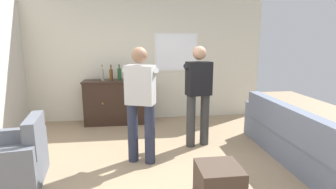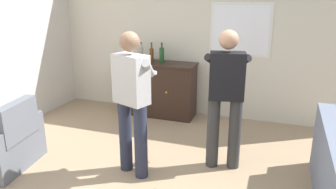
{
  "view_description": "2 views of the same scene",
  "coord_description": "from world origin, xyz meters",
  "px_view_note": "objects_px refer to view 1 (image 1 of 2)",
  "views": [
    {
      "loc": [
        -0.31,
        -3.26,
        1.77
      ],
      "look_at": [
        0.17,
        0.42,
        1.0
      ],
      "focal_mm": 28.0,
      "sensor_mm": 36.0,
      "label": 1
    },
    {
      "loc": [
        1.33,
        -2.78,
        2.06
      ],
      "look_at": [
        0.14,
        0.54,
        0.97
      ],
      "focal_mm": 35.0,
      "sensor_mm": 36.0,
      "label": 2
    }
  ],
  "objects_px": {
    "armchair": "(17,162)",
    "person_standing_right": "(198,91)",
    "bottle_spirits_clear": "(102,75)",
    "ottoman": "(219,182)",
    "couch": "(295,141)",
    "sideboard_cabinet": "(117,102)",
    "bottle_liquor_amber": "(111,74)",
    "bottle_wine_green": "(119,74)",
    "person_standing_left": "(141,100)"
  },
  "relations": [
    {
      "from": "bottle_liquor_amber",
      "to": "person_standing_left",
      "type": "xyz_separation_m",
      "value": [
        0.56,
        -1.93,
        -0.13
      ]
    },
    {
      "from": "bottle_wine_green",
      "to": "bottle_liquor_amber",
      "type": "height_order",
      "value": "same"
    },
    {
      "from": "sideboard_cabinet",
      "to": "person_standing_left",
      "type": "relative_size",
      "value": 0.81
    },
    {
      "from": "couch",
      "to": "person_standing_right",
      "type": "distance_m",
      "value": 1.63
    },
    {
      "from": "couch",
      "to": "person_standing_right",
      "type": "relative_size",
      "value": 1.51
    },
    {
      "from": "sideboard_cabinet",
      "to": "armchair",
      "type": "bearing_deg",
      "value": -114.84
    },
    {
      "from": "ottoman",
      "to": "person_standing_left",
      "type": "xyz_separation_m",
      "value": [
        -0.83,
        1.06,
        0.74
      ]
    },
    {
      "from": "couch",
      "to": "bottle_spirits_clear",
      "type": "xyz_separation_m",
      "value": [
        -2.97,
        2.23,
        0.73
      ]
    },
    {
      "from": "armchair",
      "to": "ottoman",
      "type": "height_order",
      "value": "armchair"
    },
    {
      "from": "person_standing_right",
      "to": "bottle_spirits_clear",
      "type": "bearing_deg",
      "value": 140.4
    },
    {
      "from": "bottle_liquor_amber",
      "to": "person_standing_left",
      "type": "bearing_deg",
      "value": -73.83
    },
    {
      "from": "sideboard_cabinet",
      "to": "bottle_wine_green",
      "type": "relative_size",
      "value": 4.14
    },
    {
      "from": "armchair",
      "to": "bottle_liquor_amber",
      "type": "height_order",
      "value": "bottle_liquor_amber"
    },
    {
      "from": "bottle_liquor_amber",
      "to": "bottle_spirits_clear",
      "type": "bearing_deg",
      "value": -175.71
    },
    {
      "from": "bottle_spirits_clear",
      "to": "person_standing_right",
      "type": "relative_size",
      "value": 0.19
    },
    {
      "from": "sideboard_cabinet",
      "to": "bottle_liquor_amber",
      "type": "bearing_deg",
      "value": 171.68
    },
    {
      "from": "bottle_liquor_amber",
      "to": "sideboard_cabinet",
      "type": "bearing_deg",
      "value": -8.32
    },
    {
      "from": "couch",
      "to": "person_standing_left",
      "type": "distance_m",
      "value": 2.33
    },
    {
      "from": "person_standing_right",
      "to": "bottle_liquor_amber",
      "type": "bearing_deg",
      "value": 136.94
    },
    {
      "from": "person_standing_left",
      "to": "bottle_wine_green",
      "type": "bearing_deg",
      "value": 101.22
    },
    {
      "from": "bottle_liquor_amber",
      "to": "person_standing_right",
      "type": "bearing_deg",
      "value": -43.06
    },
    {
      "from": "bottle_liquor_amber",
      "to": "ottoman",
      "type": "height_order",
      "value": "bottle_liquor_amber"
    },
    {
      "from": "bottle_wine_green",
      "to": "ottoman",
      "type": "xyz_separation_m",
      "value": [
        1.22,
        -3.04,
        -0.87
      ]
    },
    {
      "from": "bottle_spirits_clear",
      "to": "person_standing_right",
      "type": "bearing_deg",
      "value": -39.6
    },
    {
      "from": "ottoman",
      "to": "couch",
      "type": "bearing_deg",
      "value": 28.07
    },
    {
      "from": "person_standing_left",
      "to": "person_standing_right",
      "type": "relative_size",
      "value": 1.0
    },
    {
      "from": "bottle_wine_green",
      "to": "bottle_liquor_amber",
      "type": "xyz_separation_m",
      "value": [
        -0.17,
        -0.04,
        -0.0
      ]
    },
    {
      "from": "bottle_wine_green",
      "to": "person_standing_left",
      "type": "height_order",
      "value": "person_standing_left"
    },
    {
      "from": "person_standing_left",
      "to": "person_standing_right",
      "type": "bearing_deg",
      "value": 27.9
    },
    {
      "from": "person_standing_left",
      "to": "sideboard_cabinet",
      "type": "bearing_deg",
      "value": 103.8
    },
    {
      "from": "armchair",
      "to": "person_standing_right",
      "type": "xyz_separation_m",
      "value": [
        2.51,
        0.92,
        0.65
      ]
    },
    {
      "from": "person_standing_left",
      "to": "ottoman",
      "type": "bearing_deg",
      "value": -52.05
    },
    {
      "from": "couch",
      "to": "sideboard_cabinet",
      "type": "xyz_separation_m",
      "value": [
        -2.7,
        2.23,
        0.14
      ]
    },
    {
      "from": "couch",
      "to": "armchair",
      "type": "distance_m",
      "value": 3.78
    },
    {
      "from": "bottle_wine_green",
      "to": "person_standing_right",
      "type": "height_order",
      "value": "person_standing_right"
    },
    {
      "from": "couch",
      "to": "bottle_wine_green",
      "type": "distance_m",
      "value": 3.56
    },
    {
      "from": "bottle_wine_green",
      "to": "person_standing_left",
      "type": "xyz_separation_m",
      "value": [
        0.39,
        -1.98,
        -0.13
      ]
    },
    {
      "from": "bottle_spirits_clear",
      "to": "person_standing_right",
      "type": "height_order",
      "value": "person_standing_right"
    },
    {
      "from": "armchair",
      "to": "bottle_liquor_amber",
      "type": "relative_size",
      "value": 2.92
    },
    {
      "from": "couch",
      "to": "ottoman",
      "type": "relative_size",
      "value": 5.26
    },
    {
      "from": "bottle_spirits_clear",
      "to": "ottoman",
      "type": "bearing_deg",
      "value": -62.24
    },
    {
      "from": "sideboard_cabinet",
      "to": "person_standing_right",
      "type": "relative_size",
      "value": 0.81
    },
    {
      "from": "couch",
      "to": "bottle_spirits_clear",
      "type": "relative_size",
      "value": 7.79
    },
    {
      "from": "couch",
      "to": "bottle_liquor_amber",
      "type": "bearing_deg",
      "value": 141.17
    },
    {
      "from": "bottle_wine_green",
      "to": "person_standing_right",
      "type": "relative_size",
      "value": 0.2
    },
    {
      "from": "ottoman",
      "to": "person_standing_right",
      "type": "height_order",
      "value": "person_standing_right"
    },
    {
      "from": "bottle_liquor_amber",
      "to": "couch",
      "type": "bearing_deg",
      "value": -38.83
    },
    {
      "from": "bottle_spirits_clear",
      "to": "bottle_wine_green",
      "type": "bearing_deg",
      "value": 9.47
    },
    {
      "from": "couch",
      "to": "bottle_liquor_amber",
      "type": "height_order",
      "value": "bottle_liquor_amber"
    },
    {
      "from": "couch",
      "to": "sideboard_cabinet",
      "type": "bearing_deg",
      "value": 140.43
    }
  ]
}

